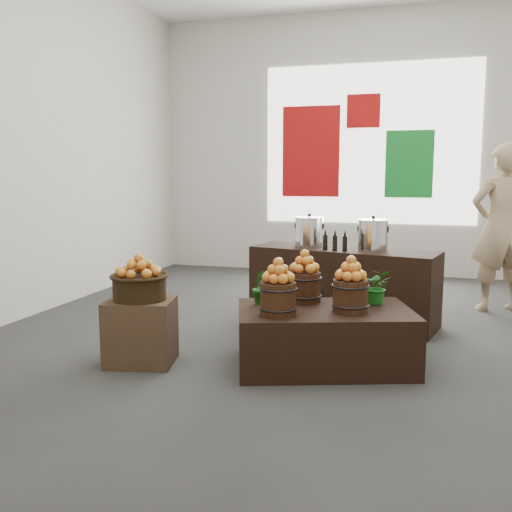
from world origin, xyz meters
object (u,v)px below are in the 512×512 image
(stock_pot_center, at_px, (373,236))
(stock_pot_left, at_px, (309,233))
(display_table, at_px, (324,338))
(counter, at_px, (343,286))
(shopper, at_px, (501,228))
(crate, at_px, (141,332))
(wicker_basket, at_px, (139,288))

(stock_pot_center, bearing_deg, stock_pot_left, 167.39)
(display_table, xyz_separation_m, counter, (-0.04, 1.43, 0.15))
(display_table, xyz_separation_m, shopper, (1.58, 2.45, 0.71))
(crate, height_order, stock_pot_left, stock_pot_left)
(shopper, bearing_deg, stock_pot_left, 4.33)
(wicker_basket, distance_m, shopper, 4.15)
(crate, height_order, shopper, shopper)
(counter, bearing_deg, stock_pot_center, 0.00)
(stock_pot_left, distance_m, stock_pot_center, 0.70)
(wicker_basket, distance_m, counter, 2.29)
(crate, bearing_deg, display_table, 13.31)
(crate, relative_size, stock_pot_center, 1.81)
(stock_pot_center, bearing_deg, shopper, 39.34)
(crate, height_order, display_table, crate)
(counter, height_order, stock_pot_left, stock_pot_left)
(counter, relative_size, stock_pot_center, 6.47)
(crate, bearing_deg, stock_pot_center, 44.90)
(display_table, distance_m, stock_pot_left, 1.72)
(counter, xyz_separation_m, stock_pot_center, (0.30, -0.07, 0.54))
(shopper, bearing_deg, counter, 11.49)
(wicker_basket, relative_size, stock_pot_left, 1.45)
(display_table, bearing_deg, crate, 175.14)
(crate, relative_size, shopper, 0.28)
(counter, distance_m, stock_pot_center, 0.62)
(counter, height_order, shopper, shopper)
(crate, distance_m, shopper, 4.19)
(stock_pot_left, bearing_deg, wicker_basket, -119.10)
(display_table, bearing_deg, stock_pot_center, 61.30)
(display_table, height_order, stock_pot_left, stock_pot_left)
(wicker_basket, height_order, shopper, shopper)
(wicker_basket, relative_size, display_table, 0.31)
(shopper, bearing_deg, stock_pot_center, 18.69)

